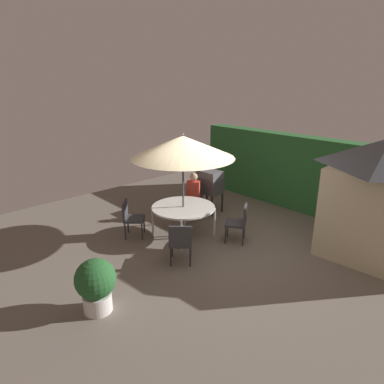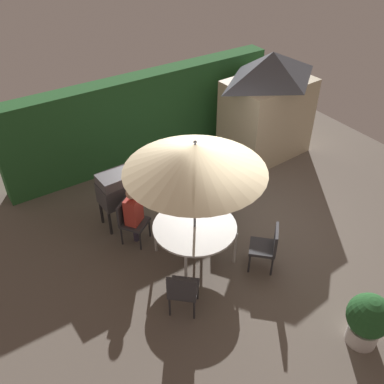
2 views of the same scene
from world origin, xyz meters
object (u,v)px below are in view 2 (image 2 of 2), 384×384
at_px(garden_shed, 267,104).
at_px(chair_toward_house, 219,195).
at_px(chair_far_side, 183,290).
at_px(bbq_grill, 117,189).
at_px(patio_umbrella, 195,158).
at_px(chair_near_shed, 130,219).
at_px(person_in_red, 133,209).
at_px(chair_toward_hedge, 268,245).
at_px(potted_plant_by_shed, 368,319).
at_px(patio_table, 195,228).

distance_m(garden_shed, chair_toward_house, 2.94).
bearing_deg(chair_far_side, bbq_grill, 87.42).
relative_size(patio_umbrella, bbq_grill, 2.09).
bearing_deg(garden_shed, bbq_grill, -172.80).
bearing_deg(chair_near_shed, chair_toward_house, -9.61).
height_order(patio_umbrella, chair_near_shed, patio_umbrella).
relative_size(chair_far_side, chair_toward_house, 1.00).
bearing_deg(person_in_red, chair_toward_house, -7.72).
bearing_deg(chair_toward_house, bbq_grill, 154.12).
bearing_deg(person_in_red, bbq_grill, 91.97).
distance_m(chair_near_shed, person_in_red, 0.28).
relative_size(chair_toward_hedge, person_in_red, 0.71).
bearing_deg(chair_near_shed, garden_shed, 14.54).
bearing_deg(potted_plant_by_shed, patio_table, 111.54).
relative_size(bbq_grill, chair_far_side, 1.33).
distance_m(garden_shed, patio_umbrella, 4.25).
xyz_separation_m(bbq_grill, potted_plant_by_shed, (1.88, -4.55, -0.33)).
xyz_separation_m(patio_table, potted_plant_by_shed, (1.15, -2.91, -0.19)).
relative_size(patio_umbrella, chair_near_shed, 2.79).
bearing_deg(potted_plant_by_shed, chair_near_shed, 115.62).
bearing_deg(chair_far_side, person_in_red, 85.91).
xyz_separation_m(garden_shed, bbq_grill, (-4.27, -0.54, -0.48)).
distance_m(chair_toward_house, person_in_red, 1.85).
bearing_deg(chair_far_side, garden_shed, 35.44).
distance_m(patio_umbrella, bbq_grill, 2.25).
height_order(garden_shed, bbq_grill, garden_shed).
relative_size(chair_near_shed, potted_plant_by_shed, 0.96).
height_order(chair_far_side, chair_toward_hedge, same).
relative_size(patio_table, person_in_red, 1.20).
height_order(bbq_grill, chair_far_side, bbq_grill).
relative_size(chair_toward_hedge, chair_toward_house, 1.00).
xyz_separation_m(chair_near_shed, chair_far_side, (-0.09, -2.01, 0.00)).
distance_m(chair_toward_house, potted_plant_by_shed, 3.66).
height_order(patio_table, chair_far_side, chair_far_side).
relative_size(patio_table, chair_far_side, 1.68).
distance_m(chair_toward_hedge, person_in_red, 2.54).
height_order(garden_shed, chair_far_side, garden_shed).
height_order(garden_shed, person_in_red, garden_shed).
bearing_deg(chair_far_side, chair_near_shed, 87.46).
height_order(patio_umbrella, potted_plant_by_shed, patio_umbrella).
distance_m(chair_toward_hedge, chair_toward_house, 1.67).
height_order(chair_toward_hedge, person_in_red, person_in_red).
bearing_deg(garden_shed, chair_toward_hedge, -129.98).
xyz_separation_m(patio_umbrella, chair_near_shed, (-0.76, 1.07, -1.68)).
bearing_deg(patio_umbrella, bbq_grill, 113.99).
xyz_separation_m(patio_table, chair_toward_house, (1.11, 0.75, -0.19)).
height_order(patio_umbrella, person_in_red, patio_umbrella).
distance_m(patio_table, chair_far_side, 1.28).
bearing_deg(garden_shed, patio_table, -148.34).
height_order(potted_plant_by_shed, person_in_red, person_in_red).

